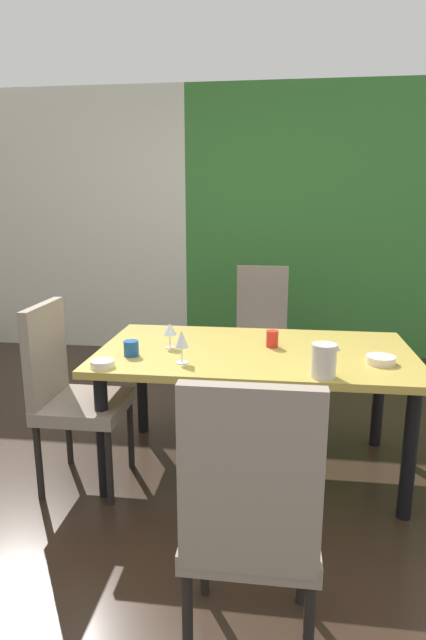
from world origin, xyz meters
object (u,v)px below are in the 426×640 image
object	(u,v)px
dining_table	(255,363)
wine_glass_front	(170,330)
chair_left_near	(68,388)
wine_glass_west	(182,340)
cup_right	(272,339)
chair_head_far	(261,324)
pitcher_rear	(324,360)
serving_bowl_left	(102,364)
cup_south	(131,348)
chair_head_near	(251,514)
serving_bowl_near_window	(381,360)

from	to	relation	value
dining_table	wine_glass_front	world-z (taller)	wine_glass_front
chair_left_near	wine_glass_front	distance (m)	0.63
dining_table	wine_glass_west	xyz separation A→B (m)	(-0.36, -0.28, 0.20)
wine_glass_west	cup_right	xyz separation A→B (m)	(0.46, 0.35, -0.07)
wine_glass_front	wine_glass_west	bearing A→B (deg)	-65.35
wine_glass_front	chair_head_far	bearing A→B (deg)	69.89
chair_left_near	pitcher_rear	distance (m)	1.36
serving_bowl_left	cup_right	distance (m)	0.96
dining_table	cup_south	xyz separation A→B (m)	(-0.65, -0.20, 0.12)
dining_table	chair_head_near	distance (m)	1.28
dining_table	serving_bowl_near_window	distance (m)	0.67
serving_bowl_left	cup_right	xyz separation A→B (m)	(0.84, 0.47, 0.03)
serving_bowl_near_window	cup_south	bearing A→B (deg)	-178.42
chair_head_far	serving_bowl_near_window	bearing A→B (deg)	114.45
chair_left_near	chair_head_near	size ratio (longest dim) A/B	0.97
chair_head_near	chair_left_near	bearing A→B (deg)	135.89
chair_head_far	pitcher_rear	size ratio (longest dim) A/B	6.26
serving_bowl_left	serving_bowl_near_window	bearing A→B (deg)	9.62
chair_head_far	cup_south	bearing A→B (deg)	66.18
chair_head_far	chair_left_near	distance (m)	1.83
dining_table	serving_bowl_near_window	size ratio (longest dim) A/B	11.67
dining_table	chair_head_near	size ratio (longest dim) A/B	1.67
wine_glass_west	wine_glass_front	size ratio (longest dim) A/B	1.20
serving_bowl_near_window	pitcher_rear	distance (m)	0.40
chair_head_near	cup_south	distance (m)	1.30
dining_table	chair_head_far	xyz separation A→B (m)	(-0.01, 1.27, -0.09)
wine_glass_front	cup_right	size ratio (longest dim) A/B	1.52
chair_head_near	serving_bowl_left	bearing A→B (deg)	131.96
wine_glass_front	serving_bowl_near_window	size ratio (longest dim) A/B	0.96
wine_glass_west	serving_bowl_near_window	xyz separation A→B (m)	(1.01, 0.12, -0.10)
chair_head_near	dining_table	bearing A→B (deg)	92.05
wine_glass_west	serving_bowl_near_window	distance (m)	1.02
cup_south	pitcher_rear	size ratio (longest dim) A/B	0.51
pitcher_rear	wine_glass_front	bearing A→B (deg)	155.22
dining_table	pitcher_rear	world-z (taller)	pitcher_rear
chair_head_near	serving_bowl_left	xyz separation A→B (m)	(-0.79, 0.88, 0.18)
chair_left_near	serving_bowl_near_window	size ratio (longest dim) A/B	6.80
chair_left_near	serving_bowl_left	distance (m)	0.33
dining_table	serving_bowl_left	world-z (taller)	serving_bowl_left
chair_head_far	wine_glass_west	distance (m)	1.62
chair_head_far	cup_right	distance (m)	1.23
chair_head_far	cup_right	xyz separation A→B (m)	(0.10, -1.21, 0.22)
chair_head_far	serving_bowl_left	bearing A→B (deg)	66.11
wine_glass_front	cup_south	xyz separation A→B (m)	(-0.17, -0.17, -0.06)
wine_glass_west	wine_glass_front	xyz separation A→B (m)	(-0.12, 0.26, -0.02)
wine_glass_front	serving_bowl_left	xyz separation A→B (m)	(-0.26, -0.37, -0.09)
chair_left_near	cup_right	xyz separation A→B (m)	(1.08, 0.34, 0.22)
cup_south	serving_bowl_left	bearing A→B (deg)	-114.44
chair_left_near	cup_south	bearing A→B (deg)	103.07
serving_bowl_left	serving_bowl_near_window	xyz separation A→B (m)	(1.39, 0.24, 0.00)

